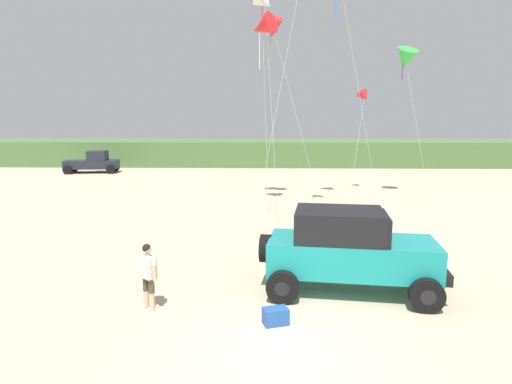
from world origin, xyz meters
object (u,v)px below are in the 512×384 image
at_px(kite_pink_ribbon, 406,59).
at_px(kite_blue_swept, 265,2).
at_px(kite_orange_streamer, 364,97).
at_px(kite_yellow_diamond, 263,27).
at_px(distant_pickup, 93,162).
at_px(jeep, 349,249).
at_px(kite_green_box, 273,28).
at_px(cooler_box, 276,316).
at_px(person_watching, 148,273).

height_order(kite_pink_ribbon, kite_blue_swept, kite_blue_swept).
distance_m(kite_orange_streamer, kite_yellow_diamond, 9.10).
distance_m(distant_pickup, kite_yellow_diamond, 23.79).
height_order(distant_pickup, kite_pink_ribbon, kite_pink_ribbon).
bearing_deg(jeep, kite_orange_streamer, 77.28).
distance_m(kite_green_box, kite_blue_swept, 1.42).
relative_size(cooler_box, kite_yellow_diamond, 0.06).
height_order(jeep, kite_orange_streamer, kite_orange_streamer).
distance_m(cooler_box, kite_green_box, 18.45).
relative_size(cooler_box, kite_blue_swept, 0.05).
height_order(kite_pink_ribbon, kite_orange_streamer, kite_pink_ribbon).
bearing_deg(distant_pickup, kite_pink_ribbon, -27.15).
distance_m(distant_pickup, kite_pink_ribbon, 27.84).
distance_m(person_watching, cooler_box, 3.26).
xyz_separation_m(kite_pink_ribbon, kite_yellow_diamond, (-8.35, -3.65, 1.13)).
height_order(kite_orange_streamer, kite_blue_swept, kite_blue_swept).
bearing_deg(cooler_box, person_watching, 149.32).
relative_size(person_watching, cooler_box, 2.98).
height_order(kite_green_box, kite_yellow_diamond, kite_green_box).
distance_m(cooler_box, kite_pink_ribbon, 20.69).
bearing_deg(kite_blue_swept, person_watching, -100.40).
relative_size(person_watching, kite_orange_streamer, 0.25).
relative_size(distant_pickup, kite_yellow_diamond, 0.48).
xyz_separation_m(person_watching, kite_pink_ribbon, (10.91, 16.71, 7.25)).
xyz_separation_m(distant_pickup, kite_pink_ribbon, (23.92, -12.27, 7.25)).
bearing_deg(kite_green_box, kite_blue_swept, -126.79).
bearing_deg(kite_green_box, kite_pink_ribbon, 11.53).
distance_m(jeep, kite_green_box, 16.32).
relative_size(kite_pink_ribbon, kite_orange_streamer, 1.36).
height_order(cooler_box, kite_blue_swept, kite_blue_swept).
distance_m(cooler_box, kite_orange_streamer, 21.11).
relative_size(distant_pickup, kite_blue_swept, 0.41).
xyz_separation_m(kite_pink_ribbon, kite_orange_streamer, (-1.91, 1.95, -2.02)).
distance_m(kite_pink_ribbon, kite_orange_streamer, 3.39).
height_order(jeep, kite_blue_swept, kite_blue_swept).
bearing_deg(kite_orange_streamer, cooler_box, -106.96).
xyz_separation_m(jeep, kite_blue_swept, (-2.42, 13.22, 9.68)).
bearing_deg(kite_pink_ribbon, distant_pickup, 152.85).
height_order(cooler_box, kite_green_box, kite_green_box).
distance_m(distant_pickup, kite_green_box, 22.98).
distance_m(person_watching, kite_yellow_diamond, 15.73).
bearing_deg(kite_blue_swept, distant_pickup, 137.34).
height_order(kite_pink_ribbon, kite_yellow_diamond, kite_yellow_diamond).
relative_size(jeep, kite_orange_streamer, 0.75).
height_order(person_watching, distant_pickup, distant_pickup).
distance_m(jeep, cooler_box, 3.01).
bearing_deg(kite_orange_streamer, person_watching, -115.75).
bearing_deg(person_watching, distant_pickup, 114.18).
bearing_deg(cooler_box, kite_orange_streamer, 55.18).
xyz_separation_m(jeep, distant_pickup, (-18.10, 27.67, -0.26)).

